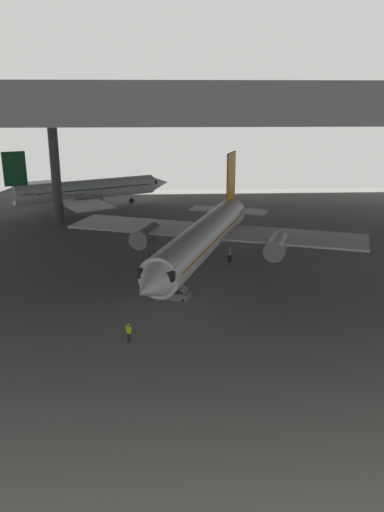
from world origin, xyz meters
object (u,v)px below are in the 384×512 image
crew_worker_near_nose (129,332)px  crew_worker_by_stairs (165,282)px  boarding_stairs (169,290)px  airplane_distant (84,190)px  airplane_main (205,236)px

crew_worker_near_nose → crew_worker_by_stairs: bearing=75.4°
boarding_stairs → airplane_distant: bearing=108.6°
airplane_main → crew_worker_near_nose: airplane_main is taller
boarding_stairs → airplane_distant: size_ratio=0.15×
boarding_stairs → crew_worker_near_nose: 9.84m
airplane_main → crew_worker_by_stairs: size_ratio=21.96×
crew_worker_near_nose → boarding_stairs: bearing=70.8°
crew_worker_near_nose → airplane_main: bearing=68.4°
airplane_main → airplane_distant: airplane_main is taller
boarding_stairs → crew_worker_by_stairs: 1.92m
crew_worker_by_stairs → airplane_distant: (-13.80, 40.10, 2.31)m
airplane_main → crew_worker_by_stairs: 9.10m
boarding_stairs → crew_worker_near_nose: boarding_stairs is taller
boarding_stairs → airplane_distant: airplane_distant is taller
airplane_main → boarding_stairs: bearing=-113.8°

